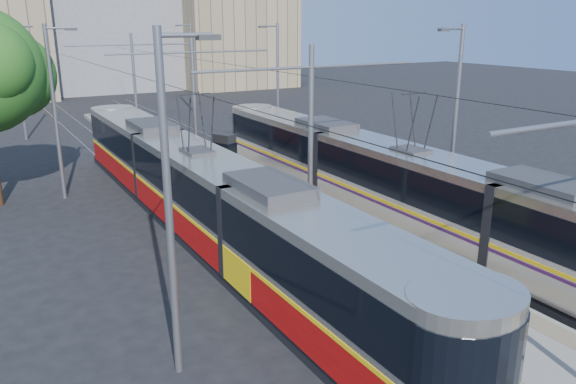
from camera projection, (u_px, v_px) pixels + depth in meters
ground at (464, 327)px, 15.49m from camera, size 160.00×160.00×0.00m
platform at (218, 179)px, 29.51m from camera, size 4.00×50.00×0.30m
tactile_strip_left at (192, 180)px, 28.77m from camera, size 0.70×50.00×0.01m
tactile_strip_right at (243, 172)px, 30.17m from camera, size 0.70×50.00×0.01m
rails at (218, 181)px, 29.55m from camera, size 8.71×70.00×0.03m
tram_left at (199, 192)px, 21.85m from camera, size 2.43×28.89×5.50m
tram_right at (408, 187)px, 22.02m from camera, size 2.43×29.28×5.50m
catenary at (240, 102)px, 25.89m from camera, size 9.20×70.00×7.00m
street_lamps at (188, 94)px, 31.65m from camera, size 15.18×38.22×8.00m
shelter at (225, 156)px, 28.26m from camera, size 1.05×1.27×2.42m
building_centre at (109, 28)px, 69.20m from camera, size 18.36×14.28×14.70m
building_right at (233, 37)px, 71.28m from camera, size 14.28×10.20×12.49m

